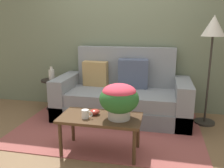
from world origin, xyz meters
The scene contains 11 objects.
ground_plane centered at (0.00, 0.00, 0.00)m, with size 14.00×14.00×0.00m, color brown.
wall_back centered at (0.00, 1.16, 1.41)m, with size 6.40×0.12×2.82m, color slate.
area_rug centered at (0.00, 0.15, 0.01)m, with size 2.62×1.74×0.01m, color #994C47.
couch centered at (0.12, 0.68, 0.34)m, with size 2.09×0.91×1.11m.
coffee_table centered at (0.07, -0.50, 0.40)m, with size 0.94×0.49×0.45m.
side_table centered at (-1.14, 0.77, 0.37)m, with size 0.37×0.37×0.54m.
floor_lamp centered at (1.40, 0.66, 1.31)m, with size 0.32×0.32×1.60m.
potted_plant centered at (0.29, -0.51, 0.68)m, with size 0.44×0.44×0.40m.
coffee_mug centered at (-0.08, -0.58, 0.50)m, with size 0.13×0.08×0.10m.
snack_bowl centered at (-0.01, -0.45, 0.48)m, with size 0.12×0.12×0.06m.
table_vase centered at (-1.14, 0.78, 0.63)m, with size 0.10×0.10×0.22m.
Camera 1 is at (0.74, -2.99, 1.47)m, focal length 38.55 mm.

